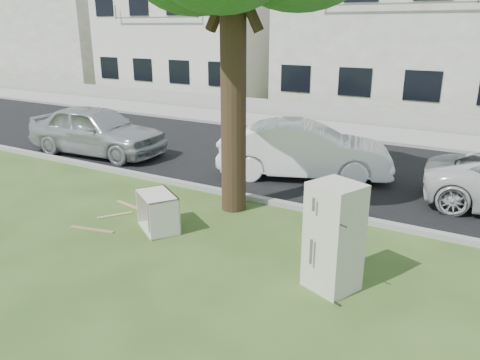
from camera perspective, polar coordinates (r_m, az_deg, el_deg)
The scene contains 16 objects.
ground at distance 8.85m, azimuth -4.58°, elevation -7.65°, with size 120.00×120.00×0.00m, color #304F1C.
road at distance 13.86m, azimuth 9.65°, elevation 1.84°, with size 120.00×7.00×0.01m, color black.
kerb_near at distance 10.78m, azimuth 2.85°, elevation -2.75°, with size 120.00×0.18×0.12m, color gray.
kerb_far at distance 17.14m, azimuth 13.93°, elevation 4.68°, with size 120.00×0.18×0.12m, color gray.
sidewalk at distance 18.50m, azimuth 15.25°, elevation 5.56°, with size 120.00×2.80×0.01m, color gray.
low_wall at distance 19.96m, azimuth 16.58°, elevation 7.35°, with size 120.00×0.15×0.70m, color gray.
townhouse_left at distance 29.19m, azimuth -4.63°, elevation 17.50°, with size 10.20×8.16×7.04m.
townhouse_center at distance 24.44m, azimuth 20.31°, elevation 16.84°, with size 11.22×8.16×7.44m.
filler_left at distance 39.21m, azimuth -21.95°, elevation 15.99°, with size 16.00×9.00×6.40m, color silver.
fridge at distance 7.20m, azimuth 11.37°, elevation -6.83°, with size 0.70×0.65×1.69m, color #B3AEA1.
cabinet at distance 9.39m, azimuth -9.98°, elevation -3.82°, with size 0.96×0.60×0.75m, color silver.
plank_a at distance 9.81m, azimuth -17.61°, elevation -5.75°, with size 0.98×0.08×0.02m, color #A0764D.
plank_b at distance 10.89m, azimuth -13.43°, elevation -2.97°, with size 0.80×0.08×0.02m, color tan.
plank_c at distance 10.38m, azimuth -14.97°, elevation -4.15°, with size 0.74×0.08×0.02m, color tan.
car_center at distance 12.53m, azimuth 7.85°, elevation 3.65°, with size 1.56×4.48×1.48m, color white.
car_left at distance 15.37m, azimuth -17.06°, elevation 5.83°, with size 1.82×4.52×1.54m, color #9B9DA1.
Camera 1 is at (4.60, -6.50, 3.85)m, focal length 35.00 mm.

